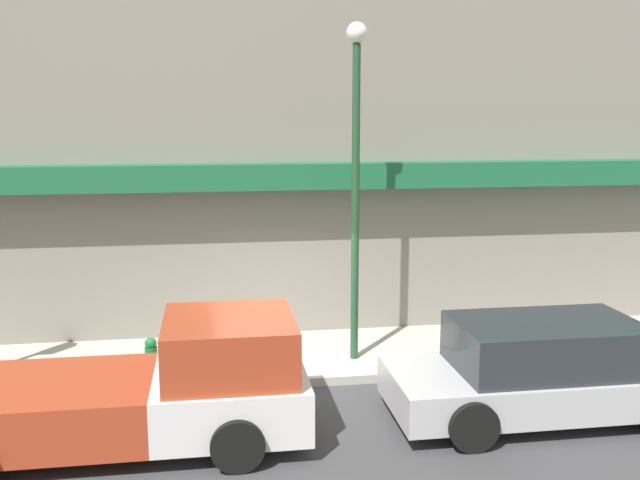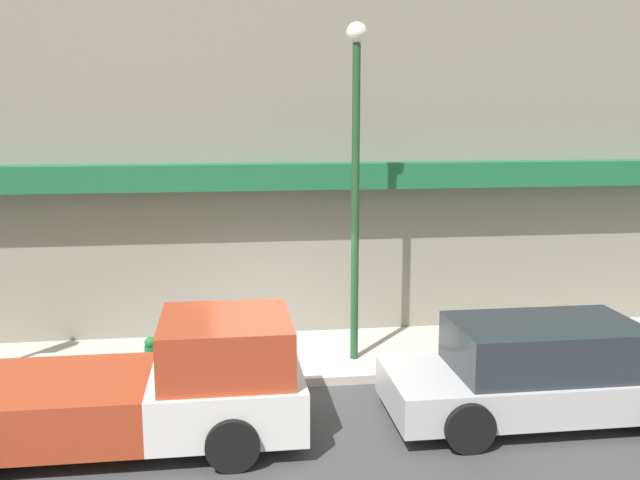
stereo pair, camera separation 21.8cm
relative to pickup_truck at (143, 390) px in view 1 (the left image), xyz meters
name	(u,v)px [view 1 (the left image)]	position (x,y,z in m)	size (l,w,h in m)	color
ground_plane	(290,388)	(2.26, 1.70, -0.78)	(80.00, 80.00, 0.00)	#38383A
sidewalk	(282,358)	(2.26, 3.05, -0.71)	(36.00, 2.69, 0.16)	#ADA89E
building	(266,120)	(2.24, 5.87, 3.67)	(19.80, 3.80, 9.72)	gray
pickup_truck	(143,390)	(0.00, 0.00, 0.00)	(5.36, 2.25, 1.78)	silver
parked_car	(544,370)	(5.98, 0.00, -0.04)	(4.78, 2.09, 1.51)	#ADADB2
fire_hydrant	(151,356)	(-0.07, 2.35, -0.30)	(0.22, 0.22, 0.65)	#196633
street_lamp	(356,156)	(3.55, 2.61, 3.07)	(0.36, 0.36, 5.99)	#1E4728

